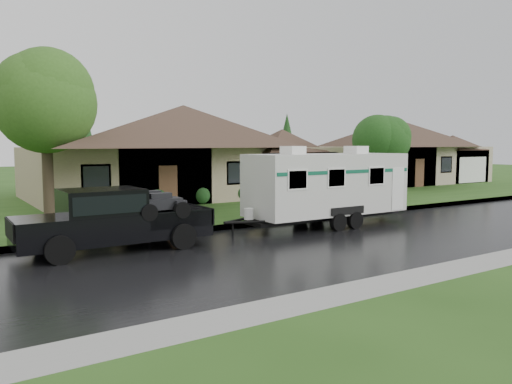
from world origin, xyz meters
TOP-DOWN VIEW (x-y plane):
  - ground at (0.00, 0.00)m, footprint 140.00×140.00m
  - road at (0.00, -2.00)m, footprint 140.00×8.00m
  - curb at (0.00, 2.25)m, footprint 140.00×0.50m
  - lawn at (0.00, 15.00)m, footprint 140.00×26.00m
  - house_main at (2.29, 13.84)m, footprint 19.44×10.80m
  - house_neighbor at (22.27, 14.34)m, footprint 15.12×9.72m
  - tree_left_green at (-7.24, 7.50)m, footprint 4.19×4.19m
  - tree_right_green at (11.54, 6.34)m, footprint 3.09×3.09m
  - shrub_row at (2.00, 9.30)m, footprint 13.60×1.00m
  - pickup_truck at (-6.73, 0.63)m, footprint 5.87×2.23m
  - travel_trailer at (2.08, 0.63)m, footprint 7.24×2.54m

SIDE VIEW (x-z plane):
  - ground at x=0.00m, z-range 0.00..0.00m
  - road at x=0.00m, z-range 0.00..0.01m
  - curb at x=0.00m, z-range 0.00..0.15m
  - lawn at x=0.00m, z-range 0.00..0.15m
  - shrub_row at x=2.00m, z-range 0.15..1.15m
  - pickup_truck at x=-6.73m, z-range 0.07..2.03m
  - travel_trailer at x=2.08m, z-range 0.10..3.35m
  - house_neighbor at x=22.27m, z-range 0.10..6.55m
  - house_main at x=2.29m, z-range 0.14..7.04m
  - tree_right_green at x=11.54m, z-range 1.14..6.25m
  - tree_left_green at x=-7.24m, z-range 1.49..8.42m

